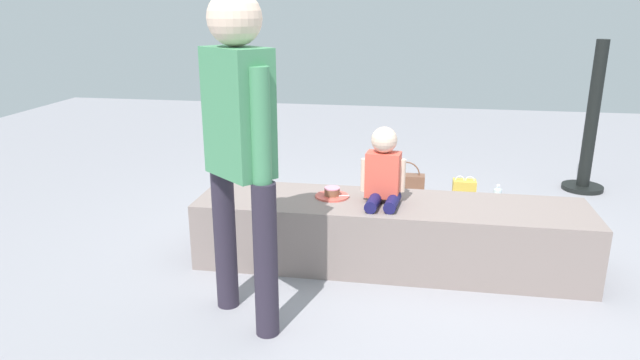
{
  "coord_description": "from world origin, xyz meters",
  "views": [
    {
      "loc": [
        0.13,
        -3.43,
        1.64
      ],
      "look_at": [
        -0.39,
        -0.4,
        0.68
      ],
      "focal_mm": 31.93,
      "sensor_mm": 36.0,
      "label": 1
    }
  ],
  "objects_px": {
    "water_bottle_near_gift": "(497,196)",
    "handbag_black_leather": "(336,214)",
    "adult_standing": "(239,134)",
    "handbag_brown_canvas": "(406,186)",
    "child_seated": "(383,170)",
    "cake_plate": "(332,194)",
    "party_cup_red": "(452,229)",
    "gift_bag": "(464,194)",
    "water_bottle_far_side": "(482,214)"
  },
  "relations": [
    {
      "from": "cake_plate",
      "to": "gift_bag",
      "type": "relative_size",
      "value": 0.78
    },
    {
      "from": "gift_bag",
      "to": "party_cup_red",
      "type": "bearing_deg",
      "value": -101.59
    },
    {
      "from": "child_seated",
      "to": "adult_standing",
      "type": "relative_size",
      "value": 0.28
    },
    {
      "from": "adult_standing",
      "to": "handbag_brown_canvas",
      "type": "xyz_separation_m",
      "value": [
        0.8,
        2.16,
        -0.91
      ]
    },
    {
      "from": "child_seated",
      "to": "cake_plate",
      "type": "xyz_separation_m",
      "value": [
        -0.33,
        0.05,
        -0.19
      ]
    },
    {
      "from": "child_seated",
      "to": "water_bottle_far_side",
      "type": "xyz_separation_m",
      "value": [
        0.72,
        0.81,
        -0.55
      ]
    },
    {
      "from": "water_bottle_near_gift",
      "to": "handbag_brown_canvas",
      "type": "xyz_separation_m",
      "value": [
        -0.77,
        0.07,
        0.03
      ]
    },
    {
      "from": "adult_standing",
      "to": "handbag_black_leather",
      "type": "relative_size",
      "value": 5.1
    },
    {
      "from": "cake_plate",
      "to": "handbag_black_leather",
      "type": "xyz_separation_m",
      "value": [
        -0.05,
        0.55,
        -0.35
      ]
    },
    {
      "from": "child_seated",
      "to": "gift_bag",
      "type": "xyz_separation_m",
      "value": [
        0.61,
        1.17,
        -0.52
      ]
    },
    {
      "from": "child_seated",
      "to": "cake_plate",
      "type": "height_order",
      "value": "child_seated"
    },
    {
      "from": "adult_standing",
      "to": "party_cup_red",
      "type": "xyz_separation_m",
      "value": [
        1.15,
        1.37,
        -0.98
      ]
    },
    {
      "from": "child_seated",
      "to": "cake_plate",
      "type": "relative_size",
      "value": 2.16
    },
    {
      "from": "gift_bag",
      "to": "handbag_brown_canvas",
      "type": "xyz_separation_m",
      "value": [
        -0.48,
        0.2,
        -0.01
      ]
    },
    {
      "from": "water_bottle_near_gift",
      "to": "handbag_brown_canvas",
      "type": "bearing_deg",
      "value": 175.06
    },
    {
      "from": "child_seated",
      "to": "cake_plate",
      "type": "bearing_deg",
      "value": 170.74
    },
    {
      "from": "water_bottle_near_gift",
      "to": "handbag_black_leather",
      "type": "height_order",
      "value": "handbag_black_leather"
    },
    {
      "from": "adult_standing",
      "to": "handbag_brown_canvas",
      "type": "relative_size",
      "value": 5.12
    },
    {
      "from": "child_seated",
      "to": "cake_plate",
      "type": "distance_m",
      "value": 0.39
    },
    {
      "from": "child_seated",
      "to": "water_bottle_near_gift",
      "type": "distance_m",
      "value": 1.68
    },
    {
      "from": "adult_standing",
      "to": "water_bottle_near_gift",
      "type": "relative_size",
      "value": 9.19
    },
    {
      "from": "cake_plate",
      "to": "water_bottle_far_side",
      "type": "distance_m",
      "value": 1.34
    },
    {
      "from": "water_bottle_far_side",
      "to": "child_seated",
      "type": "bearing_deg",
      "value": -131.48
    },
    {
      "from": "child_seated",
      "to": "water_bottle_far_side",
      "type": "bearing_deg",
      "value": 48.52
    },
    {
      "from": "child_seated",
      "to": "gift_bag",
      "type": "height_order",
      "value": "child_seated"
    },
    {
      "from": "water_bottle_far_side",
      "to": "handbag_black_leather",
      "type": "bearing_deg",
      "value": -169.14
    },
    {
      "from": "cake_plate",
      "to": "handbag_black_leather",
      "type": "height_order",
      "value": "cake_plate"
    },
    {
      "from": "cake_plate",
      "to": "party_cup_red",
      "type": "xyz_separation_m",
      "value": [
        0.81,
        0.53,
        -0.4
      ]
    },
    {
      "from": "adult_standing",
      "to": "gift_bag",
      "type": "xyz_separation_m",
      "value": [
        1.28,
        1.96,
        -0.9
      ]
    },
    {
      "from": "party_cup_red",
      "to": "adult_standing",
      "type": "bearing_deg",
      "value": -130.15
    },
    {
      "from": "adult_standing",
      "to": "water_bottle_far_side",
      "type": "distance_m",
      "value": 2.31
    },
    {
      "from": "adult_standing",
      "to": "party_cup_red",
      "type": "bearing_deg",
      "value": 49.85
    },
    {
      "from": "water_bottle_near_gift",
      "to": "water_bottle_far_side",
      "type": "height_order",
      "value": "water_bottle_far_side"
    },
    {
      "from": "cake_plate",
      "to": "gift_bag",
      "type": "distance_m",
      "value": 1.5
    },
    {
      "from": "water_bottle_near_gift",
      "to": "handbag_black_leather",
      "type": "relative_size",
      "value": 0.56
    },
    {
      "from": "child_seated",
      "to": "handbag_black_leather",
      "type": "distance_m",
      "value": 0.9
    },
    {
      "from": "handbag_black_leather",
      "to": "handbag_brown_canvas",
      "type": "distance_m",
      "value": 0.92
    },
    {
      "from": "child_seated",
      "to": "handbag_black_leather",
      "type": "xyz_separation_m",
      "value": [
        -0.38,
        0.6,
        -0.54
      ]
    },
    {
      "from": "adult_standing",
      "to": "handbag_black_leather",
      "type": "bearing_deg",
      "value": 78.3
    },
    {
      "from": "handbag_brown_canvas",
      "to": "water_bottle_far_side",
      "type": "bearing_deg",
      "value": -43.39
    },
    {
      "from": "water_bottle_near_gift",
      "to": "handbag_black_leather",
      "type": "distance_m",
      "value": 1.46
    },
    {
      "from": "adult_standing",
      "to": "party_cup_red",
      "type": "distance_m",
      "value": 2.04
    },
    {
      "from": "child_seated",
      "to": "handbag_black_leather",
      "type": "bearing_deg",
      "value": 122.4
    },
    {
      "from": "party_cup_red",
      "to": "handbag_brown_canvas",
      "type": "distance_m",
      "value": 0.87
    },
    {
      "from": "party_cup_red",
      "to": "handbag_black_leather",
      "type": "relative_size",
      "value": 0.3
    },
    {
      "from": "adult_standing",
      "to": "handbag_black_leather",
      "type": "distance_m",
      "value": 1.69
    },
    {
      "from": "child_seated",
      "to": "handbag_brown_canvas",
      "type": "height_order",
      "value": "child_seated"
    },
    {
      "from": "gift_bag",
      "to": "handbag_brown_canvas",
      "type": "distance_m",
      "value": 0.52
    },
    {
      "from": "adult_standing",
      "to": "water_bottle_near_gift",
      "type": "distance_m",
      "value": 2.78
    },
    {
      "from": "water_bottle_near_gift",
      "to": "child_seated",
      "type": "bearing_deg",
      "value": -124.39
    }
  ]
}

